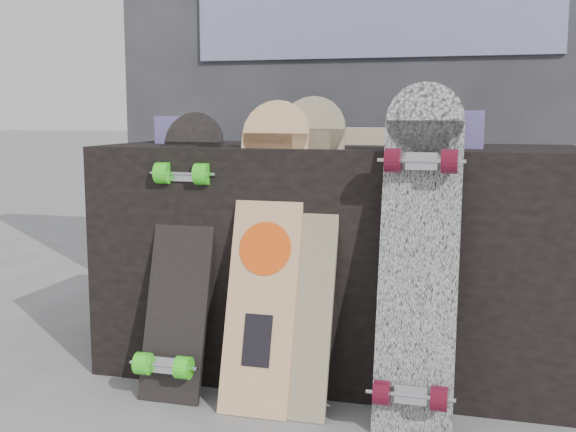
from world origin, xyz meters
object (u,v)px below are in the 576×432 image
(longboard_celtic, at_px, (303,243))
(longboard_geisha, at_px, (266,245))
(longboard_cascadia, at_px, (419,253))
(vendor_table, at_px, (333,259))
(skateboard_dark, at_px, (181,250))

(longboard_celtic, bearing_deg, longboard_geisha, -173.11)
(longboard_geisha, height_order, longboard_cascadia, longboard_cascadia)
(vendor_table, height_order, longboard_geisha, longboard_geisha)
(vendor_table, height_order, longboard_celtic, longboard_celtic)
(vendor_table, distance_m, longboard_celtic, 0.34)
(longboard_geisha, bearing_deg, longboard_celtic, 6.89)
(longboard_celtic, bearing_deg, vendor_table, 85.17)
(longboard_geisha, distance_m, skateboard_dark, 0.29)
(longboard_geisha, xyz_separation_m, longboard_celtic, (0.12, 0.01, 0.01))
(longboard_geisha, relative_size, longboard_cascadia, 0.95)
(longboard_geisha, height_order, skateboard_dark, longboard_geisha)
(longboard_geisha, height_order, longboard_celtic, longboard_celtic)
(longboard_geisha, bearing_deg, longboard_cascadia, -7.84)
(longboard_geisha, distance_m, longboard_celtic, 0.12)
(longboard_geisha, relative_size, longboard_celtic, 0.99)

